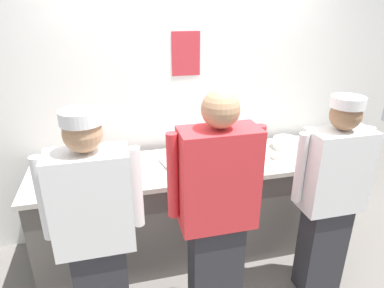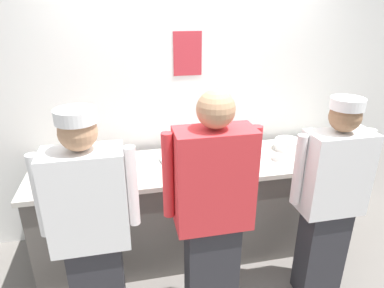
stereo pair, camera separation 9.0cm
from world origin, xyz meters
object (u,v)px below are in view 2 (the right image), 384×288
object	(u,v)px
ramekin_orange_sauce	(48,186)
ramekin_red_sauce	(322,149)
chef_center	(213,213)
sheet_tray	(190,161)
ramekin_green_sauce	(311,143)
chef_near_left	(92,230)
deli_cup	(235,145)
mixing_bowl_steel	(109,161)
squeeze_bottle_secondary	(79,155)
chefs_knife	(247,158)
ramekin_yellow_sauce	(278,157)
squeeze_bottle_primary	(328,152)
plate_stack_front	(288,144)
chef_far_right	(330,199)

from	to	relation	value
ramekin_orange_sauce	ramekin_red_sauce	distance (m)	2.36
chef_center	sheet_tray	distance (m)	0.81
ramekin_green_sauce	chef_near_left	bearing A→B (deg)	-155.44
ramekin_orange_sauce	deli_cup	world-z (taller)	deli_cup
ramekin_green_sauce	ramekin_orange_sauce	world-z (taller)	same
chef_near_left	mixing_bowl_steel	distance (m)	0.85
squeeze_bottle_secondary	ramekin_orange_sauce	distance (m)	0.43
ramekin_orange_sauce	deli_cup	distance (m)	1.61
chefs_knife	ramekin_orange_sauce	bearing A→B (deg)	-173.71
sheet_tray	ramekin_green_sauce	bearing A→B (deg)	5.99
mixing_bowl_steel	ramekin_yellow_sauce	distance (m)	1.44
squeeze_bottle_secondary	chefs_knife	size ratio (longest dim) A/B	0.66
squeeze_bottle_primary	deli_cup	world-z (taller)	squeeze_bottle_primary
ramekin_red_sauce	sheet_tray	bearing A→B (deg)	178.22
plate_stack_front	chefs_knife	xyz separation A→B (m)	(-0.44, -0.12, -0.04)
chef_far_right	squeeze_bottle_primary	distance (m)	0.59
sheet_tray	squeeze_bottle_secondary	distance (m)	0.93
ramekin_orange_sauce	chefs_knife	world-z (taller)	ramekin_orange_sauce
ramekin_red_sauce	ramekin_yellow_sauce	world-z (taller)	ramekin_yellow_sauce
chef_near_left	squeeze_bottle_primary	xyz separation A→B (m)	(1.93, 0.55, 0.10)
ramekin_orange_sauce	chefs_knife	distance (m)	1.63
chef_center	mixing_bowl_steel	world-z (taller)	chef_center
sheet_tray	deli_cup	distance (m)	0.48
squeeze_bottle_primary	ramekin_red_sauce	size ratio (longest dim) A/B	2.15
sheet_tray	deli_cup	size ratio (longest dim) A/B	4.33
mixing_bowl_steel	ramekin_green_sauce	size ratio (longest dim) A/B	3.70
chef_near_left	ramekin_orange_sauce	world-z (taller)	chef_near_left
chef_far_right	mixing_bowl_steel	world-z (taller)	chef_far_right
squeeze_bottle_secondary	chef_near_left	bearing A→B (deg)	-81.10
chef_near_left	ramekin_orange_sauce	distance (m)	0.66
squeeze_bottle_secondary	deli_cup	xyz separation A→B (m)	(1.38, -0.01, -0.03)
plate_stack_front	ramekin_yellow_sauce	size ratio (longest dim) A/B	2.49
chef_near_left	squeeze_bottle_secondary	xyz separation A→B (m)	(-0.15, 0.94, 0.10)
ramekin_yellow_sauce	squeeze_bottle_primary	bearing A→B (deg)	-15.77
squeeze_bottle_secondary	ramekin_orange_sauce	size ratio (longest dim) A/B	2.20
ramekin_green_sauce	deli_cup	xyz separation A→B (m)	(-0.76, 0.02, 0.03)
sheet_tray	deli_cup	xyz separation A→B (m)	(0.46, 0.15, 0.04)
chef_center	ramekin_green_sauce	xyz separation A→B (m)	(1.24, 0.94, 0.00)
plate_stack_front	deli_cup	world-z (taller)	deli_cup
chef_near_left	ramekin_red_sauce	world-z (taller)	chef_near_left
squeeze_bottle_primary	ramekin_yellow_sauce	bearing A→B (deg)	164.23
plate_stack_front	chef_center	bearing A→B (deg)	-137.36
chef_center	squeeze_bottle_secondary	size ratio (longest dim) A/B	9.44
chef_far_right	ramekin_green_sauce	bearing A→B (deg)	68.28
plate_stack_front	chefs_knife	bearing A→B (deg)	-164.60
chef_far_right	ramekin_red_sauce	bearing A→B (deg)	62.58
ramekin_orange_sauce	ramekin_red_sauce	xyz separation A→B (m)	(2.35, 0.18, 0.00)
deli_cup	ramekin_yellow_sauce	bearing A→B (deg)	-42.11
squeeze_bottle_secondary	deli_cup	distance (m)	1.38
chef_far_right	ramekin_red_sauce	xyz separation A→B (m)	(0.36, 0.70, 0.06)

